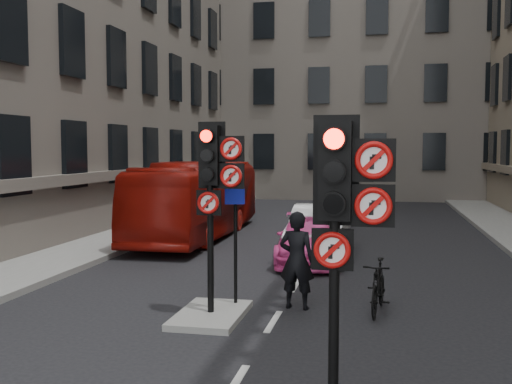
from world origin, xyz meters
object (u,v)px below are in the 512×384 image
at_px(car_pink, 308,240).
at_px(info_sign, 235,229).
at_px(car_silver, 319,238).
at_px(motorcycle, 378,287).
at_px(car_white, 319,230).
at_px(signal_near, 343,204).
at_px(motorcyclist, 297,260).
at_px(signal_far, 214,175).
at_px(bus_red, 198,199).

relative_size(car_pink, info_sign, 1.84).
distance_m(car_silver, motorcycle, 5.64).
height_order(car_white, info_sign, info_sign).
bearing_deg(car_pink, info_sign, -104.21).
distance_m(signal_near, motorcyclist, 5.39).
bearing_deg(info_sign, motorcycle, -12.81).
height_order(car_silver, info_sign, info_sign).
relative_size(motorcycle, motorcyclist, 0.88).
bearing_deg(signal_near, signal_far, 123.02).
distance_m(signal_near, info_sign, 5.39).
xyz_separation_m(car_silver, bus_red, (-4.71, 3.52, 0.73)).
distance_m(car_silver, info_sign, 5.84).
xyz_separation_m(signal_far, motorcyclist, (1.41, 1.01, -1.72)).
xyz_separation_m(car_white, info_sign, (-1.02, -6.44, 0.86)).
xyz_separation_m(car_silver, car_white, (-0.09, 0.79, 0.11)).
height_order(car_pink, info_sign, info_sign).
height_order(signal_far, motorcycle, signal_far).
height_order(signal_far, car_silver, signal_far).
bearing_deg(bus_red, car_pink, -42.22).
distance_m(signal_far, car_white, 7.54).
height_order(bus_red, info_sign, bus_red).
height_order(signal_near, car_silver, signal_near).
xyz_separation_m(car_silver, info_sign, (-1.11, -5.65, 0.97)).
xyz_separation_m(bus_red, info_sign, (3.60, -9.17, 0.24)).
bearing_deg(car_white, info_sign, -98.59).
distance_m(motorcyclist, info_sign, 1.37).
xyz_separation_m(car_white, bus_red, (-4.62, 2.73, 0.62)).
height_order(car_pink, motorcycle, car_pink).
bearing_deg(motorcycle, info_sign, -167.55).
xyz_separation_m(signal_near, car_white, (-1.36, 11.18, -1.84)).
height_order(car_silver, car_pink, car_silver).
xyz_separation_m(signal_near, info_sign, (-2.39, 4.74, -0.98)).
xyz_separation_m(signal_near, car_silver, (-1.28, 10.39, -1.95)).
distance_m(signal_far, car_silver, 6.84).
bearing_deg(car_pink, signal_far, -105.12).
relative_size(signal_near, motorcycle, 2.07).
distance_m(car_white, motorcycle, 6.42).
distance_m(motorcycle, info_sign, 3.00).
bearing_deg(car_silver, motorcycle, -76.69).
distance_m(car_silver, car_white, 0.80).
relative_size(bus_red, motorcycle, 5.65).
bearing_deg(motorcyclist, car_pink, -79.01).
xyz_separation_m(signal_near, car_pink, (-1.55, 10.00, -1.97)).
bearing_deg(info_sign, motorcyclist, -5.60).
xyz_separation_m(car_white, car_pink, (-0.19, -1.18, -0.13)).
bearing_deg(bus_red, car_white, -31.43).
relative_size(car_pink, motorcycle, 2.44).
bearing_deg(motorcycle, car_pink, 118.30).
height_order(car_pink, bus_red, bus_red).
bearing_deg(bus_red, signal_far, -71.98).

